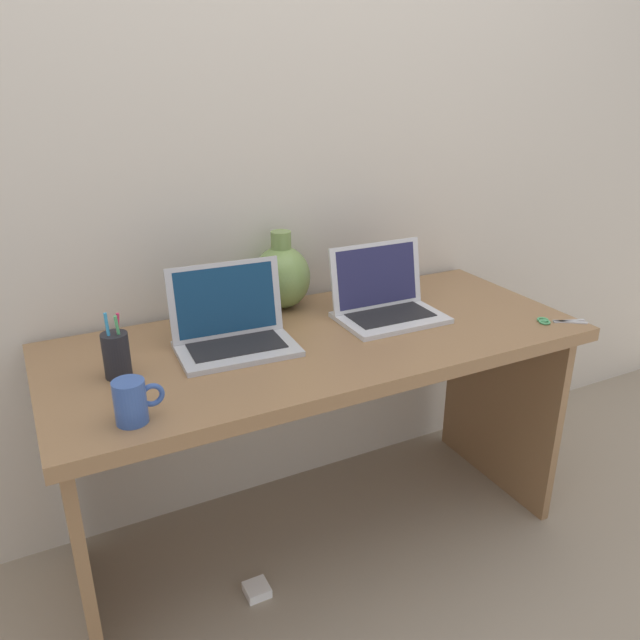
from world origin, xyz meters
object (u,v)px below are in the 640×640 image
laptop_left (232,325)px  power_brick (257,590)px  coffee_mug (132,401)px  green_vase (282,276)px  scissors (553,321)px  laptop_right (384,298)px  pen_cup (116,355)px

laptop_left → power_brick: 0.79m
laptop_left → coffee_mug: laptop_left is taller
green_vase → scissors: (0.68, -0.49, -0.10)m
green_vase → power_brick: size_ratio=3.55×
laptop_left → coffee_mug: bearing=-139.2°
coffee_mug → scissors: 1.25m
coffee_mug → power_brick: (0.30, 0.10, -0.76)m
laptop_right → scissors: bearing=-33.2°
coffee_mug → scissors: size_ratio=0.77×
pen_cup → scissors: 1.26m
scissors → power_brick: scissors is taller
laptop_left → green_vase: bearing=40.9°
power_brick → laptop_left: bearing=80.6°
power_brick → coffee_mug: bearing=-161.5°
green_vase → scissors: 0.84m
laptop_left → pen_cup: bearing=-171.4°
laptop_left → green_vase: 0.33m
laptop_right → coffee_mug: bearing=-161.0°
laptop_right → coffee_mug: 0.87m
green_vase → pen_cup: (-0.56, -0.26, -0.04)m
laptop_left → power_brick: bearing=-99.4°
scissors → laptop_left: bearing=163.1°
power_brick → scissors: bearing=-5.8°
scissors → pen_cup: bearing=169.3°
laptop_left → scissors: (0.92, -0.28, -0.06)m
laptop_left → scissors: 0.97m
laptop_right → power_brick: size_ratio=4.53×
laptop_right → green_vase: bearing=139.4°
pen_cup → coffee_mug: bearing=-92.7°
green_vase → pen_cup: green_vase is taller
coffee_mug → pen_cup: bearing=87.3°
green_vase → coffee_mug: size_ratio=2.25×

